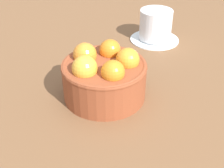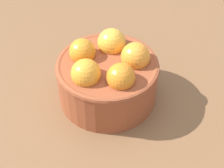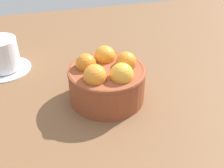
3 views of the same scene
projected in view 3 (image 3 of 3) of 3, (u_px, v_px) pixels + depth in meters
ground_plane at (107, 107)px, 57.48cm from camera, size 136.70×114.53×4.99cm
terracotta_bowl at (107, 80)px, 53.58cm from camera, size 15.27×15.27×9.72cm
coffee_cup at (2, 56)px, 63.50cm from camera, size 12.34×12.34×7.87cm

